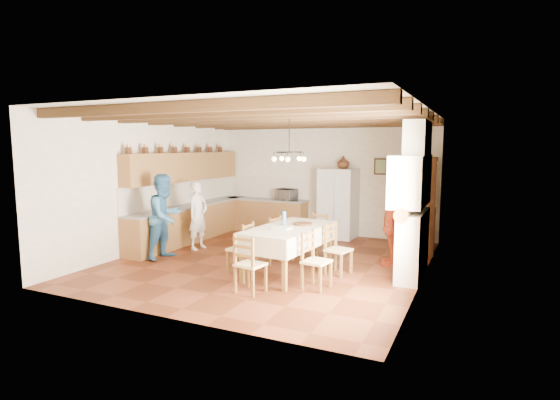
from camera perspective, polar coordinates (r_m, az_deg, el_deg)
The scene contains 31 objects.
floor at distance 9.06m, azimuth -1.38°, elevation -8.11°, with size 6.00×6.50×0.02m, color #4E210F.
ceiling at distance 8.77m, azimuth -1.44°, elevation 11.30°, with size 6.00×6.50×0.02m, color silver.
wall_back at distance 11.79m, azimuth 5.61°, elevation 2.83°, with size 6.00×0.02×3.00m, color beige.
wall_front at distance 6.06m, azimuth -15.17°, elevation -1.34°, with size 6.00×0.02×3.00m, color beige.
wall_left at distance 10.47m, azimuth -16.37°, elevation 2.05°, with size 0.02×6.50×3.00m, color beige.
wall_right at distance 7.94m, azimuth 18.47°, elevation 0.47°, with size 0.02×6.50×3.00m, color beige.
ceiling_beams at distance 8.76m, azimuth -1.44°, elevation 10.65°, with size 6.00×6.30×0.16m, color #372113, non-canonical shape.
lower_cabinets_left at distance 11.22m, azimuth -11.46°, elevation -3.00°, with size 0.60×4.30×0.86m, color brown.
lower_cabinets_back at distance 12.23m, azimuth -1.81°, elevation -2.04°, with size 2.30×0.60×0.86m, color brown.
countertop_left at distance 11.16m, azimuth -11.51°, elevation -0.72°, with size 0.62×4.30×0.04m, color slate.
countertop_back at distance 12.17m, azimuth -1.81°, elevation 0.05°, with size 2.34×0.62×0.04m, color slate.
backsplash_left at distance 11.29m, azimuth -12.72°, elevation 0.97°, with size 0.03×4.30×0.60m, color beige.
backsplash_back at distance 12.39m, azimuth -1.23°, elevation 1.67°, with size 2.30×0.03×0.60m, color beige.
upper_cabinets at distance 11.14m, azimuth -12.16°, elevation 4.27°, with size 0.35×4.20×0.70m, color brown.
fireplace at distance 8.18m, azimuth 16.59°, elevation 0.02°, with size 0.56×1.60×2.80m, color silver, non-canonical shape.
wall_picture at distance 11.33m, azimuth 13.03°, elevation 4.28°, with size 0.34×0.03×0.42m, color #312114.
refrigerator at distance 11.36m, azimuth 7.62°, elevation -0.43°, with size 0.89×0.74×1.79m, color silver.
hutch at distance 10.31m, azimuth 18.39°, elevation -0.60°, with size 0.49×1.16×2.11m, color #3C160C, non-canonical shape.
dining_table at distance 8.04m, azimuth 1.19°, elevation -4.12°, with size 1.22×2.12×0.89m.
chandelier at distance 7.89m, azimuth 1.22°, elevation 6.25°, with size 0.47×0.47×0.03m, color black.
chair_left_near at distance 8.20m, azimuth -5.22°, elevation -6.23°, with size 0.42×0.40×0.96m, color brown, non-canonical shape.
chair_left_far at distance 8.90m, azimuth -1.54°, elevation -5.15°, with size 0.42×0.40×0.96m, color brown, non-canonical shape.
chair_right_near at distance 7.32m, azimuth 4.79°, elevation -7.86°, with size 0.42×0.40×0.96m, color brown, non-canonical shape.
chair_right_far at distance 8.15m, azimuth 7.64°, elevation -6.34°, with size 0.42×0.40×0.96m, color brown, non-canonical shape.
chair_end_near at distance 7.13m, azimuth -3.89°, elevation -8.24°, with size 0.42×0.40×0.96m, color brown, non-canonical shape.
chair_end_far at distance 9.21m, azimuth 4.60°, elevation -4.75°, with size 0.42×0.40×0.96m, color brown, non-canonical shape.
person_man at distance 10.17m, azimuth -10.66°, elevation -2.00°, with size 0.57×0.37×1.56m, color silver.
person_woman_blue at distance 9.47m, azimuth -14.76°, elevation -2.08°, with size 0.87×0.68×1.79m, color teal.
person_woman_red at distance 8.95m, azimuth 14.31°, elevation -3.47°, with size 0.89×0.37×1.52m, color #C14221.
microwave at distance 11.89m, azimuth 0.84°, elevation 0.71°, with size 0.54×0.37×0.30m, color silver.
fridge_vase at distance 11.24m, azimuth 8.27°, elevation 4.90°, with size 0.31×0.31×0.33m, color #3C160C.
Camera 1 is at (3.87, -7.85, 2.36)m, focal length 28.00 mm.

